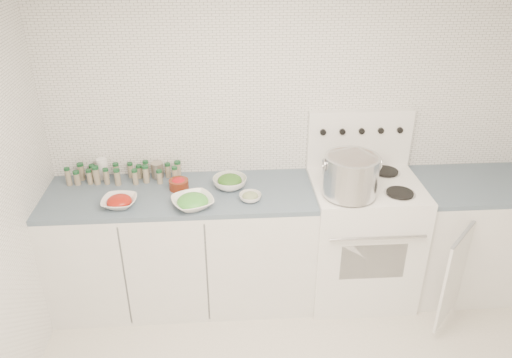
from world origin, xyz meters
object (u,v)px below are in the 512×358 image
at_px(stove, 361,235).
at_px(bowl_tomato, 119,201).
at_px(bowl_snowpea, 193,202).
at_px(stock_pot, 351,174).

distance_m(stove, bowl_tomato, 1.74).
height_order(bowl_tomato, bowl_snowpea, bowl_snowpea).
distance_m(bowl_tomato, bowl_snowpea, 0.48).
height_order(stove, bowl_tomato, stove).
distance_m(stock_pot, bowl_snowpea, 1.05).
bearing_deg(stock_pot, stove, 45.13).
bearing_deg(stove, stock_pot, -134.87).
relative_size(stove, bowl_tomato, 5.62).
bearing_deg(bowl_snowpea, bowl_tomato, 174.63).
xyz_separation_m(stove, bowl_tomato, (-1.68, -0.14, 0.44)).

